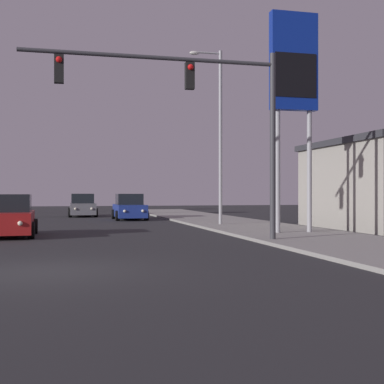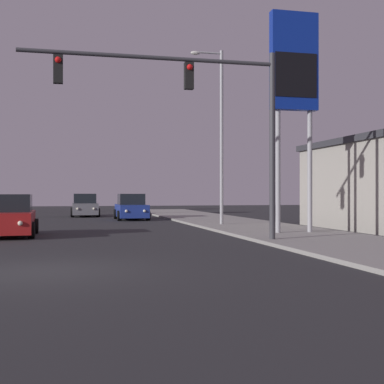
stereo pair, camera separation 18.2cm
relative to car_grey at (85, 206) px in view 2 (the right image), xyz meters
name	(u,v)px [view 2 (the right image)]	position (x,y,z in m)	size (l,w,h in m)	color
ground_plane	(40,271)	(-1.87, -27.96, -0.76)	(120.00, 120.00, 0.00)	#28282B
sidewalk_right	(273,231)	(7.63, -17.96, -0.70)	(5.00, 60.00, 0.12)	gray
car_grey	(85,206)	(0.00, 0.00, 0.00)	(2.04, 4.32, 1.68)	slate
car_red	(10,217)	(-3.50, -17.76, 0.00)	(2.04, 4.33, 1.68)	maroon
car_blue	(131,208)	(2.79, -5.50, 0.00)	(2.04, 4.31, 1.68)	navy
traffic_light_mast	(202,102)	(3.14, -22.69, 4.03)	(8.64, 0.36, 6.50)	#38383D
street_lamp	(219,128)	(6.39, -13.59, 4.36)	(1.74, 0.24, 9.00)	#99999E
gas_station_sign	(294,74)	(7.75, -19.91, 5.86)	(2.00, 0.42, 9.00)	#99999E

